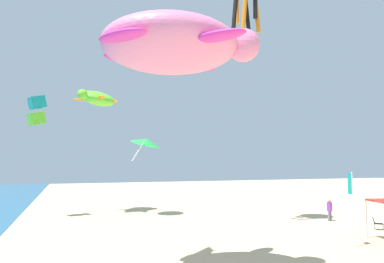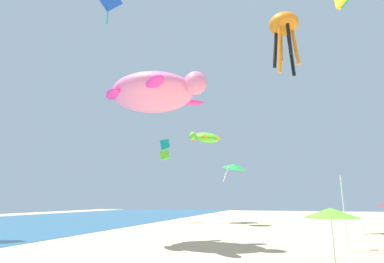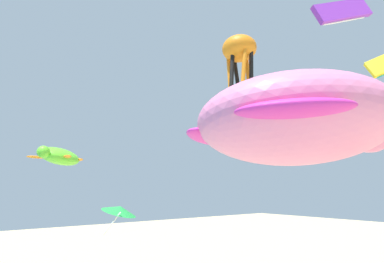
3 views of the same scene
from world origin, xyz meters
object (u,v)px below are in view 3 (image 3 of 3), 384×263
object	(u,v)px
kite_delta_green	(120,210)
kite_turtle_lime	(59,156)
kite_turtle_pink	(302,125)
kite_octopus_orange	(239,53)
kite_parafoil_purple	(342,11)

from	to	relation	value
kite_delta_green	kite_turtle_lime	distance (m)	6.18
kite_turtle_pink	kite_octopus_orange	bearing A→B (deg)	59.27
kite_turtle_pink	kite_parafoil_purple	size ratio (longest dim) A/B	1.22
kite_parafoil_purple	kite_turtle_lime	bearing A→B (deg)	-22.81
kite_turtle_pink	kite_octopus_orange	distance (m)	15.18
kite_delta_green	kite_turtle_lime	xyz separation A→B (m)	(2.82, 3.86, 3.91)
kite_octopus_orange	kite_delta_green	bearing A→B (deg)	15.42
kite_turtle_pink	kite_delta_green	distance (m)	16.72
kite_turtle_pink	kite_octopus_orange	xyz separation A→B (m)	(9.51, -8.13, 8.60)
kite_turtle_lime	kite_turtle_pink	bearing A→B (deg)	51.31
kite_delta_green	kite_parafoil_purple	bearing A→B (deg)	-82.90
kite_turtle_pink	kite_turtle_lime	xyz separation A→B (m)	(19.14, 1.72, 0.93)
kite_delta_green	kite_turtle_lime	size ratio (longest dim) A/B	0.82
kite_turtle_lime	kite_parafoil_purple	xyz separation A→B (m)	(-14.49, -16.58, 11.31)
kite_turtle_lime	kite_octopus_orange	bearing A→B (deg)	91.84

